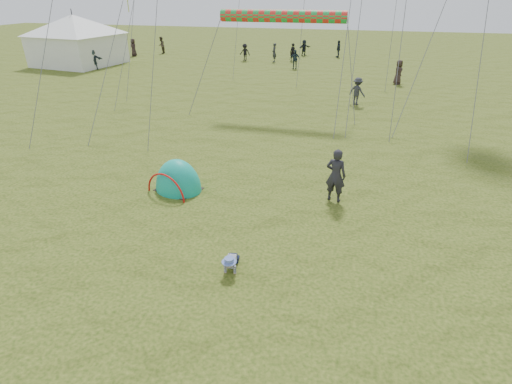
% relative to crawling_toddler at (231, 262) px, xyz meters
% --- Properties ---
extents(ground, '(140.00, 140.00, 0.00)m').
position_rel_crawling_toddler_xyz_m(ground, '(-0.08, 0.75, -0.26)').
color(ground, '#1E340A').
extents(crawling_toddler, '(0.54, 0.72, 0.51)m').
position_rel_crawling_toddler_xyz_m(crawling_toddler, '(0.00, 0.00, 0.00)').
color(crawling_toddler, black).
rests_on(crawling_toddler, ground).
extents(popup_tent, '(2.11, 1.91, 2.26)m').
position_rel_crawling_toddler_xyz_m(popup_tent, '(-3.23, 3.91, -0.26)').
color(popup_tent, '#00968D').
rests_on(popup_tent, ground).
extents(standing_adult, '(0.75, 0.57, 1.84)m').
position_rel_crawling_toddler_xyz_m(standing_adult, '(2.19, 4.49, 0.66)').
color(standing_adult, '#232229').
rests_on(standing_adult, ground).
extents(event_marquee, '(7.66, 7.66, 4.72)m').
position_rel_crawling_toddler_xyz_m(event_marquee, '(-23.57, 26.28, 2.10)').
color(event_marquee, white).
rests_on(event_marquee, ground).
extents(crowd_person_0, '(0.74, 0.65, 1.70)m').
position_rel_crawling_toddler_xyz_m(crowd_person_0, '(-4.35, 33.33, 0.59)').
color(crowd_person_0, black).
rests_on(crowd_person_0, ground).
extents(crowd_person_1, '(0.78, 0.94, 1.77)m').
position_rel_crawling_toddler_xyz_m(crowd_person_1, '(-19.49, 35.07, 0.63)').
color(crowd_person_1, '#3E3529').
rests_on(crowd_person_1, ground).
extents(crowd_person_2, '(0.98, 0.47, 1.63)m').
position_rel_crawling_toddler_xyz_m(crowd_person_2, '(-3.42, 29.20, 0.56)').
color(crowd_person_2, '#21323C').
rests_on(crowd_person_2, ground).
extents(crowd_person_3, '(1.08, 0.66, 1.62)m').
position_rel_crawling_toddler_xyz_m(crowd_person_3, '(-9.06, 32.55, 0.55)').
color(crowd_person_3, black).
rests_on(crowd_person_3, ground).
extents(crowd_person_4, '(0.81, 1.00, 1.76)m').
position_rel_crawling_toddler_xyz_m(crowd_person_4, '(5.20, 24.61, 0.63)').
color(crowd_person_4, '#312321').
rests_on(crowd_person_4, ground).
extents(crowd_person_5, '(1.66, 1.12, 1.72)m').
position_rel_crawling_toddler_xyz_m(crowd_person_5, '(-20.70, 24.31, 0.60)').
color(crowd_person_5, '#27363C').
rests_on(crowd_person_5, ground).
extents(crowd_person_6, '(0.59, 0.73, 1.75)m').
position_rel_crawling_toddler_xyz_m(crowd_person_6, '(-6.05, 32.53, 0.62)').
color(crowd_person_6, '#27292E').
rests_on(crowd_person_6, ground).
extents(crowd_person_8, '(0.67, 1.07, 1.70)m').
position_rel_crawling_toddler_xyz_m(crowd_person_8, '(-0.16, 37.18, 0.59)').
color(crowd_person_8, '#1D2531').
rests_on(crowd_person_8, ground).
extents(crowd_person_10, '(1.02, 1.02, 1.79)m').
position_rel_crawling_toddler_xyz_m(crowd_person_10, '(-21.41, 32.42, 0.64)').
color(crowd_person_10, black).
rests_on(crowd_person_10, ground).
extents(crowd_person_11, '(1.33, 1.46, 1.62)m').
position_rel_crawling_toddler_xyz_m(crowd_person_11, '(-3.84, 37.49, 0.56)').
color(crowd_person_11, black).
rests_on(crowd_person_11, ground).
extents(crowd_person_15, '(1.23, 1.07, 1.65)m').
position_rel_crawling_toddler_xyz_m(crowd_person_15, '(2.44, 17.62, 0.57)').
color(crowd_person_15, '#2B2C32').
rests_on(crowd_person_15, ground).
extents(rainbow_tube_kite, '(6.75, 0.64, 0.64)m').
position_rel_crawling_toddler_xyz_m(rainbow_tube_kite, '(-1.81, 14.87, 4.88)').
color(rainbow_tube_kite, red).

